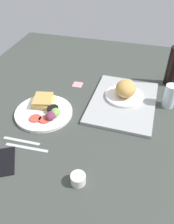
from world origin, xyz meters
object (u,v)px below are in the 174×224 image
(drinking_glass, at_px, (170,96))
(sticky_note, at_px, (78,84))
(serving_tray, at_px, (123,102))
(plate_with_salad, at_px, (45,110))
(cell_phone, at_px, (5,161))
(espresso_cup, at_px, (78,179))
(fork, at_px, (21,141))
(knife, at_px, (27,148))
(soda_bottle, at_px, (173,66))
(bread_plate_near, at_px, (125,91))

(drinking_glass, relative_size, sticky_note, 2.22)
(sticky_note, bearing_deg, serving_tray, 68.95)
(serving_tray, relative_size, sticky_note, 8.04)
(plate_with_salad, bearing_deg, cell_phone, -5.66)
(plate_with_salad, height_order, espresso_cup, plate_with_salad)
(espresso_cup, height_order, fork, espresso_cup)
(knife, height_order, cell_phone, cell_phone)
(espresso_cup, bearing_deg, sticky_note, -162.74)
(serving_tray, bearing_deg, drinking_glass, 99.62)
(fork, bearing_deg, drinking_glass, 33.81)
(espresso_cup, xyz_separation_m, sticky_note, (-0.63, -0.20, -0.02))
(fork, bearing_deg, soda_bottle, 45.40)
(bread_plate_near, bearing_deg, fork, -42.55)
(plate_with_salad, bearing_deg, sticky_note, 164.89)
(bread_plate_near, distance_m, fork, 0.58)
(serving_tray, relative_size, cell_phone, 3.13)
(drinking_glass, distance_m, cell_phone, 0.83)
(soda_bottle, relative_size, knife, 1.19)
(serving_tray, distance_m, plate_with_salad, 0.41)
(drinking_glass, bearing_deg, cell_phone, -48.60)
(cell_phone, distance_m, sticky_note, 0.63)
(bread_plate_near, bearing_deg, knife, -37.58)
(serving_tray, relative_size, soda_bottle, 1.98)
(serving_tray, bearing_deg, cell_phone, -37.82)
(bread_plate_near, height_order, sticky_note, bread_plate_near)
(fork, relative_size, sticky_note, 3.04)
(bread_plate_near, relative_size, soda_bottle, 0.90)
(serving_tray, relative_size, espresso_cup, 8.04)
(plate_with_salad, xyz_separation_m, soda_bottle, (-0.45, 0.60, 0.10))
(knife, xyz_separation_m, cell_phone, (0.09, -0.05, 0.00))
(fork, bearing_deg, bread_plate_near, 46.28)
(serving_tray, height_order, cell_phone, serving_tray)
(serving_tray, distance_m, bread_plate_near, 0.06)
(soda_bottle, distance_m, knife, 0.90)
(fork, bearing_deg, sticky_note, 77.14)
(drinking_glass, relative_size, knife, 0.65)
(plate_with_salad, relative_size, knife, 1.50)
(serving_tray, height_order, drinking_glass, drinking_glass)
(serving_tray, relative_size, fork, 2.65)
(cell_phone, bearing_deg, serving_tray, 114.38)
(serving_tray, relative_size, plate_with_salad, 1.58)
(soda_bottle, height_order, fork, soda_bottle)
(serving_tray, xyz_separation_m, plate_with_salad, (0.19, -0.36, 0.01))
(drinking_glass, bearing_deg, plate_with_salad, -69.25)
(bread_plate_near, xyz_separation_m, espresso_cup, (0.56, -0.09, -0.04))
(serving_tray, distance_m, drinking_glass, 0.24)
(soda_bottle, bearing_deg, plate_with_salad, -53.05)
(drinking_glass, relative_size, fork, 0.73)
(fork, height_order, cell_phone, cell_phone)
(plate_with_salad, xyz_separation_m, sticky_note, (-0.30, 0.08, -0.02))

